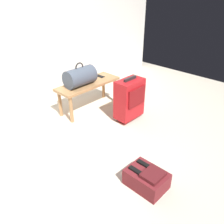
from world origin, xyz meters
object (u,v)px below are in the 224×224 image
(suitcase_upright_red, at_px, (130,99))
(backpack_maroon, at_px, (147,179))
(cell_phone, at_px, (100,76))
(bench, at_px, (88,87))
(duffel_bag_slate, at_px, (80,77))

(suitcase_upright_red, height_order, backpack_maroon, suitcase_upright_red)
(cell_phone, bearing_deg, bench, -169.03)
(cell_phone, relative_size, backpack_maroon, 0.38)
(duffel_bag_slate, relative_size, suitcase_upright_red, 0.69)
(cell_phone, xyz_separation_m, backpack_maroon, (-0.98, -1.66, -0.34))
(duffel_bag_slate, distance_m, backpack_maroon, 1.76)
(bench, relative_size, backpack_maroon, 2.63)
(duffel_bag_slate, xyz_separation_m, cell_phone, (0.44, 0.06, -0.13))
(suitcase_upright_red, relative_size, backpack_maroon, 1.68)
(bench, xyz_separation_m, duffel_bag_slate, (-0.14, 0.00, 0.20))
(bench, xyz_separation_m, suitcase_upright_red, (0.18, -0.66, -0.04))
(duffel_bag_slate, relative_size, cell_phone, 3.06)
(cell_phone, distance_m, backpack_maroon, 1.96)
(duffel_bag_slate, distance_m, suitcase_upright_red, 0.77)
(cell_phone, height_order, backpack_maroon, cell_phone)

